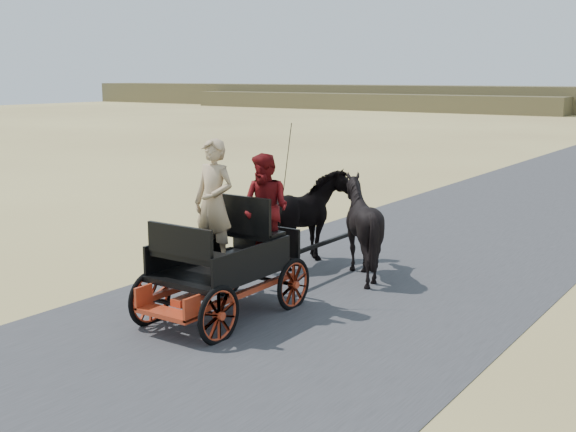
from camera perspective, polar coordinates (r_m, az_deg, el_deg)
The scene contains 8 objects.
ground at distance 9.37m, azimuth -5.07°, elevation -10.18°, with size 140.00×140.00×0.00m, color tan.
road at distance 9.37m, azimuth -5.07°, elevation -10.15°, with size 6.00×140.00×0.01m, color #38383A.
ridge_near at distance 73.89m, azimuth 5.97°, elevation 8.98°, with size 40.00×4.00×1.60m, color brown.
carriage at distance 10.38m, azimuth -5.07°, elevation -5.95°, with size 1.30×2.40×0.72m, color black, non-canonical shape.
horse_left at distance 12.92m, azimuth 1.53°, elevation -0.29°, with size 0.91×2.01×1.70m, color black.
horse_right at distance 12.36m, azimuth 5.80°, elevation -0.85°, with size 1.37×1.54×1.70m, color black.
driver_man at distance 10.25m, azimuth -5.87°, elevation 1.06°, with size 0.66×0.43×1.80m, color tan.
passenger_woman at distance 10.38m, azimuth -1.78°, elevation 0.62°, with size 0.77×0.60×1.58m, color #660C0F.
Camera 1 is at (5.63, -6.68, 3.38)m, focal length 45.00 mm.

